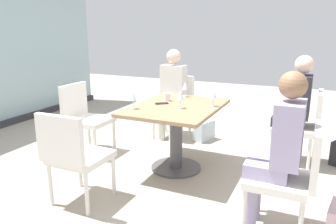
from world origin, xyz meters
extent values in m
plane|color=#A89E8E|center=(0.00, 0.00, 0.00)|extent=(12.00, 12.00, 0.00)
cube|color=#997551|center=(0.00, 0.00, 0.71)|extent=(1.18, 0.89, 0.04)
cylinder|color=#4C4C51|center=(0.00, 0.00, 0.35)|extent=(0.14, 0.14, 0.69)
cylinder|color=#4C4C51|center=(0.00, 0.00, 0.01)|extent=(0.56, 0.56, 0.02)
cube|color=silver|center=(-0.73, -1.16, 0.42)|extent=(0.46, 0.46, 0.06)
cube|color=silver|center=(-0.73, -1.41, 0.66)|extent=(0.46, 0.05, 0.42)
cylinder|color=silver|center=(-0.53, -0.96, 0.20)|extent=(0.04, 0.04, 0.39)
cylinder|color=silver|center=(-0.93, -0.96, 0.20)|extent=(0.04, 0.04, 0.39)
cylinder|color=silver|center=(-0.53, -1.36, 0.20)|extent=(0.04, 0.04, 0.39)
cube|color=silver|center=(1.00, 0.50, 0.42)|extent=(0.46, 0.46, 0.06)
cube|color=silver|center=(1.25, 0.50, 0.66)|extent=(0.05, 0.46, 0.42)
cylinder|color=silver|center=(0.80, 0.70, 0.20)|extent=(0.04, 0.04, 0.39)
cylinder|color=silver|center=(0.80, 0.30, 0.20)|extent=(0.04, 0.04, 0.39)
cylinder|color=silver|center=(1.20, 0.70, 0.20)|extent=(0.04, 0.04, 0.39)
cylinder|color=silver|center=(1.20, 0.30, 0.20)|extent=(0.04, 0.04, 0.39)
cube|color=silver|center=(0.73, -1.16, 0.42)|extent=(0.46, 0.46, 0.06)
cube|color=silver|center=(0.73, -1.41, 0.66)|extent=(0.46, 0.05, 0.42)
cylinder|color=silver|center=(0.93, -0.96, 0.20)|extent=(0.04, 0.04, 0.39)
cylinder|color=silver|center=(0.53, -0.96, 0.20)|extent=(0.04, 0.04, 0.39)
cylinder|color=silver|center=(0.93, -1.36, 0.20)|extent=(0.04, 0.04, 0.39)
cylinder|color=silver|center=(0.53, -1.36, 0.20)|extent=(0.04, 0.04, 0.39)
cube|color=silver|center=(-1.00, 0.50, 0.42)|extent=(0.46, 0.46, 0.06)
cube|color=silver|center=(-1.25, 0.50, 0.66)|extent=(0.05, 0.46, 0.42)
cylinder|color=silver|center=(-0.80, 0.30, 0.20)|extent=(0.04, 0.04, 0.39)
cylinder|color=silver|center=(-0.80, 0.70, 0.20)|extent=(0.04, 0.04, 0.39)
cylinder|color=silver|center=(-1.20, 0.30, 0.20)|extent=(0.04, 0.04, 0.39)
cylinder|color=silver|center=(-1.20, 0.70, 0.20)|extent=(0.04, 0.04, 0.39)
cube|color=silver|center=(0.00, 1.16, 0.42)|extent=(0.46, 0.46, 0.06)
cube|color=silver|center=(0.00, 1.41, 0.66)|extent=(0.46, 0.05, 0.42)
cylinder|color=silver|center=(-0.20, 0.96, 0.20)|extent=(0.04, 0.04, 0.39)
cylinder|color=silver|center=(0.20, 0.96, 0.20)|extent=(0.04, 0.04, 0.39)
cylinder|color=silver|center=(-0.20, 1.36, 0.20)|extent=(0.04, 0.04, 0.39)
cylinder|color=silver|center=(0.20, 1.36, 0.20)|extent=(0.04, 0.04, 0.39)
cylinder|color=#9E93B7|center=(-0.64, -0.99, 0.23)|extent=(0.11, 0.11, 0.45)
cube|color=#9E93B7|center=(-0.64, -1.08, 0.51)|extent=(0.13, 0.32, 0.11)
cylinder|color=#9E93B7|center=(-0.82, -0.99, 0.23)|extent=(0.11, 0.11, 0.45)
cube|color=#9E93B7|center=(-0.82, -1.08, 0.51)|extent=(0.13, 0.32, 0.11)
cube|color=#9E93B7|center=(-0.73, -1.21, 0.80)|extent=(0.34, 0.20, 0.48)
sphere|color=#936B4C|center=(-0.73, -1.21, 1.16)|extent=(0.20, 0.20, 0.20)
cylinder|color=silver|center=(0.82, 0.59, 0.23)|extent=(0.11, 0.11, 0.45)
cube|color=silver|center=(0.92, 0.59, 0.51)|extent=(0.32, 0.13, 0.11)
cylinder|color=silver|center=(0.82, 0.41, 0.23)|extent=(0.11, 0.11, 0.45)
cube|color=silver|center=(0.92, 0.41, 0.51)|extent=(0.32, 0.13, 0.11)
cube|color=silver|center=(1.05, 0.50, 0.80)|extent=(0.20, 0.34, 0.48)
sphere|color=beige|center=(1.05, 0.50, 1.16)|extent=(0.20, 0.20, 0.20)
cylinder|color=#28282D|center=(0.82, -0.99, 0.23)|extent=(0.11, 0.11, 0.45)
cube|color=#28282D|center=(0.82, -1.08, 0.51)|extent=(0.13, 0.32, 0.11)
cylinder|color=#28282D|center=(0.64, -0.99, 0.23)|extent=(0.11, 0.11, 0.45)
cube|color=#28282D|center=(0.64, -1.08, 0.51)|extent=(0.13, 0.32, 0.11)
cube|color=#28282D|center=(0.73, -1.21, 0.80)|extent=(0.34, 0.20, 0.48)
sphere|color=beige|center=(0.73, -1.21, 1.16)|extent=(0.20, 0.20, 0.20)
cylinder|color=silver|center=(-0.31, 0.35, 0.73)|extent=(0.06, 0.06, 0.00)
cylinder|color=silver|center=(-0.31, 0.35, 0.78)|extent=(0.01, 0.01, 0.08)
cone|color=silver|center=(-0.31, 0.35, 0.87)|extent=(0.07, 0.07, 0.09)
cylinder|color=silver|center=(-0.08, -0.08, 0.73)|extent=(0.06, 0.06, 0.00)
cylinder|color=silver|center=(-0.08, -0.08, 0.78)|extent=(0.01, 0.01, 0.08)
cone|color=silver|center=(-0.08, -0.08, 0.87)|extent=(0.07, 0.07, 0.09)
cylinder|color=silver|center=(0.48, 0.09, 0.73)|extent=(0.06, 0.06, 0.00)
cylinder|color=silver|center=(0.48, 0.09, 0.78)|extent=(0.01, 0.01, 0.08)
cone|color=silver|center=(0.48, 0.09, 0.87)|extent=(0.07, 0.07, 0.09)
cylinder|color=silver|center=(0.15, -0.36, 0.73)|extent=(0.06, 0.06, 0.00)
cylinder|color=silver|center=(0.15, -0.36, 0.78)|extent=(0.01, 0.01, 0.08)
cone|color=silver|center=(0.15, -0.36, 0.87)|extent=(0.07, 0.07, 0.09)
cylinder|color=white|center=(0.19, 0.20, 0.78)|extent=(0.08, 0.08, 0.09)
cube|color=black|center=(0.03, 0.19, 0.73)|extent=(0.14, 0.16, 0.01)
cube|color=silver|center=(1.05, 0.03, 0.14)|extent=(0.34, 0.25, 0.28)
camera|label=1|loc=(-3.19, -1.37, 1.56)|focal=35.28mm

